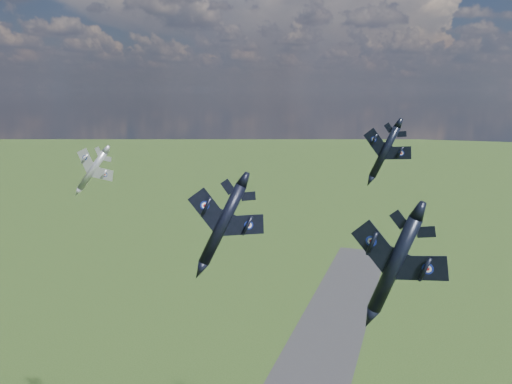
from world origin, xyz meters
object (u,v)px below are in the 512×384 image
(jet_lead_navy, at_px, (222,224))
(jet_right_navy, at_px, (394,265))
(jet_high_navy, at_px, (385,152))
(jet_left_silver, at_px, (92,170))

(jet_lead_navy, distance_m, jet_right_navy, 27.92)
(jet_right_navy, relative_size, jet_high_navy, 1.02)
(jet_high_navy, xyz_separation_m, jet_left_silver, (-52.35, -12.26, -4.15))
(jet_high_navy, relative_size, jet_left_silver, 1.08)
(jet_right_navy, bearing_deg, jet_left_silver, 158.98)
(jet_lead_navy, height_order, jet_left_silver, jet_left_silver)
(jet_lead_navy, relative_size, jet_left_silver, 1.32)
(jet_right_navy, distance_m, jet_left_silver, 65.61)
(jet_high_navy, bearing_deg, jet_right_navy, -74.62)
(jet_lead_navy, xyz_separation_m, jet_high_navy, (18.69, 29.54, 7.20))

